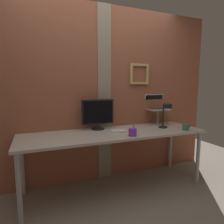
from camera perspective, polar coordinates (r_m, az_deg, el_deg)
The scene contains 10 objects.
ground_plane at distance 2.77m, azimuth -1.43°, elevation -21.71°, with size 6.00×6.00×0.00m, color gray.
brick_wall_back at distance 2.83m, azimuth -4.56°, elevation 5.02°, with size 3.68×0.16×2.46m.
desk at distance 2.56m, azimuth 0.84°, elevation -7.24°, with size 2.38×0.71×0.76m.
monitor at distance 2.67m, azimuth -4.13°, elevation -0.33°, with size 0.44×0.18×0.41m.
laptop_stand at distance 3.11m, azimuth 13.21°, elevation -0.72°, with size 0.28×0.22×0.23m.
laptop at distance 3.16m, azimuth 12.55°, elevation 2.01°, with size 0.34×0.27×0.24m.
desk_lamp at distance 2.83m, azimuth 15.33°, elevation -0.24°, with size 0.12×0.20×0.36m.
pen_cup at distance 2.36m, azimuth 6.01°, elevation -5.85°, with size 0.10×0.10×0.15m.
coffee_mug at distance 2.81m, azimuth 20.62°, elevation -4.12°, with size 0.12×0.08×0.09m.
paper_clutter_stack at distance 2.56m, azimuth 1.90°, elevation -5.53°, with size 0.20×0.14×0.02m, color silver.
Camera 1 is at (-0.83, -2.27, 1.36)m, focal length 31.49 mm.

